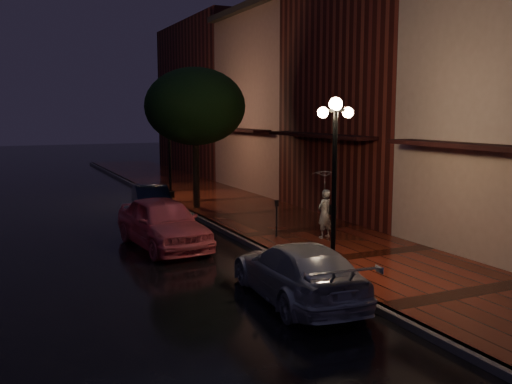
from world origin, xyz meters
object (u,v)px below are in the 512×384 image
street_tree (196,109)px  navy_car (152,201)px  woman_with_umbrella (325,193)px  silver_car (297,271)px  pink_car (163,223)px  parking_meter (277,215)px  streetlamp_far (170,145)px  streetlamp_near (334,175)px

street_tree → navy_car: street_tree is taller
woman_with_umbrella → navy_car: bearing=-78.8°
street_tree → silver_car: 12.61m
pink_car → silver_car: bearing=-82.6°
pink_car → parking_meter: (3.50, -0.77, 0.10)m
pink_car → woman_with_umbrella: bearing=-21.9°
streetlamp_far → parking_meter: (0.65, -9.66, -1.73)m
navy_car → pink_car: bearing=-93.8°
navy_car → streetlamp_far: bearing=69.9°
parking_meter → navy_car: bearing=89.3°
silver_car → streetlamp_near: bearing=-143.4°
street_tree → silver_car: size_ratio=1.31×
navy_car → parking_meter: (2.43, -6.24, 0.26)m
streetlamp_far → pink_car: 9.51m
streetlamp_far → pink_car: bearing=-107.8°
street_tree → pink_car: bearing=-117.8°
pink_car → parking_meter: pink_car is taller
streetlamp_far → woman_with_umbrella: size_ratio=1.99×
streetlamp_far → navy_car: streetlamp_far is taller
silver_car → navy_car: bearing=-84.3°
pink_car → silver_car: 6.21m
street_tree → woman_with_umbrella: (1.74, -7.36, -2.66)m
streetlamp_near → streetlamp_far: size_ratio=1.00×
woman_with_umbrella → parking_meter: (-1.35, 0.71, -0.71)m
streetlamp_near → pink_car: (-2.85, 5.11, -1.83)m
street_tree → woman_with_umbrella: bearing=-76.7°
pink_car → navy_car: 5.57m
streetlamp_near → pink_car: size_ratio=0.95×
streetlamp_near → streetlamp_far: bearing=90.0°
street_tree → parking_meter: 7.47m
streetlamp_far → streetlamp_near: bearing=-90.0°
streetlamp_near → street_tree: (0.26, 10.99, 1.64)m
streetlamp_near → woman_with_umbrella: size_ratio=1.99×
streetlamp_far → parking_meter: bearing=-86.2°
parking_meter → silver_car: bearing=-134.2°
streetlamp_near → parking_meter: 4.72m
woman_with_umbrella → streetlamp_far: bearing=-96.4°
streetlamp_far → street_tree: size_ratio=0.74×
parking_meter → woman_with_umbrella: bearing=-49.7°
street_tree → navy_car: size_ratio=1.57×
streetlamp_near → streetlamp_far: same height
streetlamp_near → silver_car: streetlamp_near is taller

